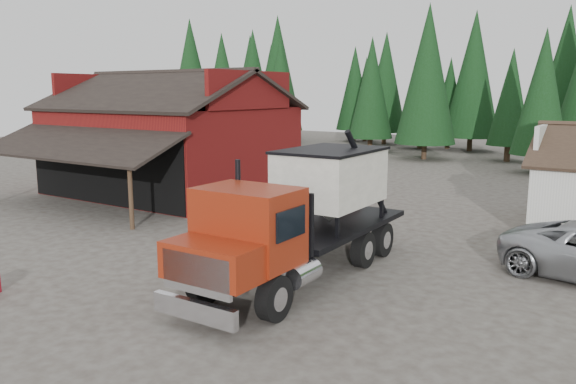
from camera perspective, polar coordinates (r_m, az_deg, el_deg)
The scene contains 7 objects.
ground at distance 20.12m, azimuth -9.42°, elevation -7.07°, with size 120.00×120.00×0.00m, color #433D35.
red_barn at distance 34.15m, azimuth -11.89°, elevation 4.53°, with size 12.80×13.63×7.18m.
conifer_backdrop at distance 57.86m, azimuth 20.06°, elevation 3.68°, with size 76.00×16.00×16.00m, color black, non-canonical shape.
near_pine_a at distance 54.79m, azimuth -6.68°, elevation 10.59°, with size 4.40×4.40×11.40m.
near_pine_b at distance 44.61m, azimuth 24.45°, elevation 9.23°, with size 3.96×3.96×10.40m.
near_pine_d at distance 51.03m, azimuth 13.97°, elevation 11.53°, with size 5.28×5.28×13.40m.
feed_truck at distance 17.78m, azimuth 1.59°, elevation -1.98°, with size 3.13×10.33×4.65m.
Camera 1 is at (13.14, -14.04, 5.91)m, focal length 35.00 mm.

